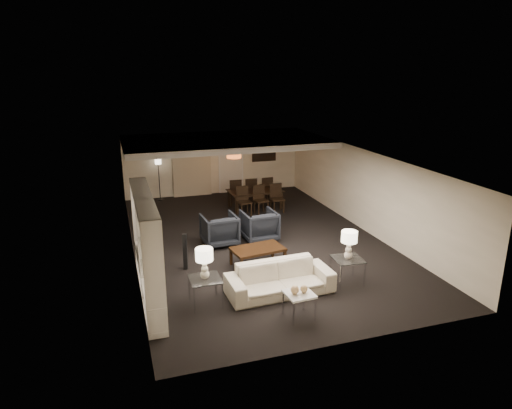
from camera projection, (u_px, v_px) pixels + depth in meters
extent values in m
plane|color=black|center=(256.00, 240.00, 13.48)|extent=(11.00, 11.00, 0.00)
cube|color=silver|center=(256.00, 157.00, 12.76)|extent=(7.00, 11.00, 0.02)
cube|color=beige|center=(214.00, 163.00, 18.13)|extent=(7.00, 0.02, 2.50)
cube|color=beige|center=(351.00, 282.00, 8.11)|extent=(7.00, 0.02, 2.50)
cube|color=beige|center=(131.00, 211.00, 12.09)|extent=(0.02, 11.00, 2.50)
cube|color=beige|center=(363.00, 190.00, 14.15)|extent=(0.02, 11.00, 2.50)
cube|color=silver|center=(225.00, 142.00, 15.97)|extent=(7.00, 4.00, 0.20)
cube|color=beige|center=(192.00, 166.00, 17.81)|extent=(1.50, 0.12, 2.40)
cube|color=silver|center=(231.00, 167.00, 18.37)|extent=(0.90, 0.05, 2.10)
cube|color=#142D38|center=(264.00, 153.00, 18.62)|extent=(0.95, 0.04, 0.65)
cylinder|color=#D8591E|center=(234.00, 155.00, 16.20)|extent=(0.52, 0.52, 0.24)
imported|color=beige|center=(280.00, 279.00, 10.24)|extent=(2.43, 1.03, 0.70)
imported|color=black|center=(219.00, 230.00, 13.04)|extent=(1.01, 1.04, 0.89)
imported|color=black|center=(259.00, 225.00, 13.39)|extent=(1.00, 1.03, 0.89)
sphere|color=#E5B579|center=(295.00, 290.00, 9.12)|extent=(0.18, 0.18, 0.18)
sphere|color=tan|center=(304.00, 289.00, 9.19)|extent=(0.15, 0.15, 0.15)
imported|color=black|center=(145.00, 239.00, 10.58)|extent=(1.15, 0.15, 0.66)
imported|color=#2651A5|center=(152.00, 271.00, 8.80)|extent=(0.16, 0.16, 0.16)
imported|color=#C18140|center=(149.00, 241.00, 8.96)|extent=(0.15, 0.15, 0.16)
cube|color=black|center=(185.00, 252.00, 11.43)|extent=(0.13, 0.13, 0.94)
imported|color=black|center=(255.00, 199.00, 16.41)|extent=(1.95, 1.16, 0.67)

